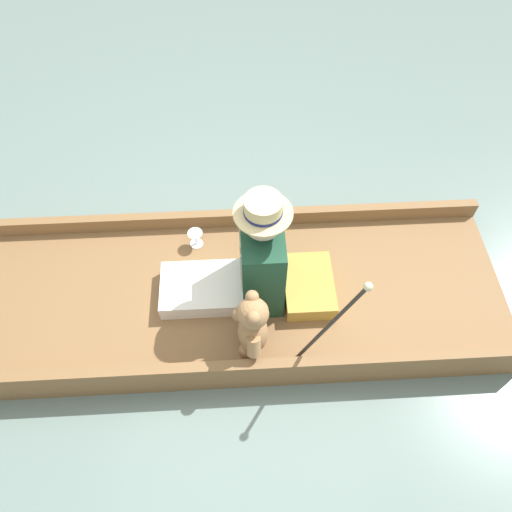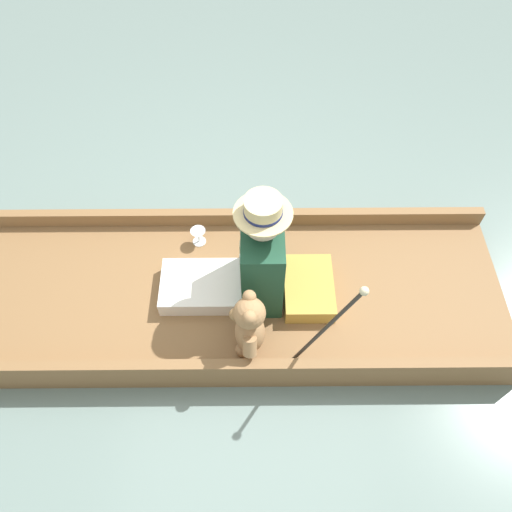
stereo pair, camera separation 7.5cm
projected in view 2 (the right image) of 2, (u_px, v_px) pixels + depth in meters
name	position (u px, v px, depth m)	size (l,w,h in m)	color
ground_plane	(236.00, 302.00, 3.22)	(16.00, 16.00, 0.00)	slate
punt_boat	(235.00, 295.00, 3.15)	(1.13, 3.32, 0.27)	brown
seat_cushion	(308.00, 288.00, 3.03)	(0.42, 0.30, 0.11)	#B7933D
seated_person	(248.00, 263.00, 2.84)	(0.38, 0.76, 0.84)	white
teddy_bear	(249.00, 326.00, 2.70)	(0.33, 0.19, 0.47)	#9E754C
wine_glass	(198.00, 234.00, 3.23)	(0.10, 0.10, 0.12)	silver
walking_cane	(332.00, 322.00, 2.45)	(0.04, 0.31, 0.77)	#2D2823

